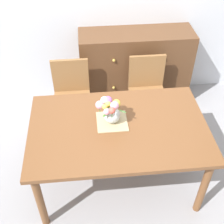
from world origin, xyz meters
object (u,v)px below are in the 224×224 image
dining_table (118,133)px  flower_vase (111,110)px  dresser (135,68)px  chair_right (147,88)px  chair_left (72,93)px

dining_table → flower_vase: flower_vase is taller
dining_table → dresser: (0.37, 1.33, -0.18)m
chair_right → flower_vase: size_ratio=3.30×
chair_right → dresser: (-0.07, 0.47, -0.02)m
dining_table → chair_right: 0.98m
flower_vase → chair_left: bearing=115.8°
chair_right → flower_vase: bearing=57.1°
chair_left → flower_vase: 0.96m
dresser → flower_vase: 1.39m
chair_left → chair_right: bearing=-180.0°
dining_table → chair_left: size_ratio=1.81×
dining_table → flower_vase: (-0.06, 0.07, 0.22)m
dining_table → dresser: 1.39m
dining_table → chair_right: chair_right is taller
dining_table → chair_right: (0.45, 0.86, -0.16)m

